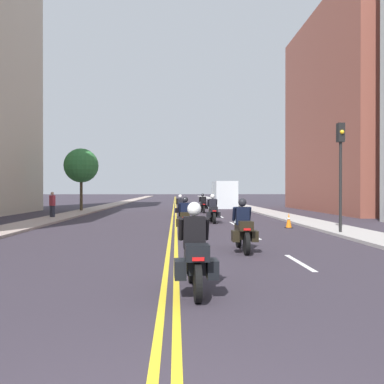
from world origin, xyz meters
name	(u,v)px	position (x,y,z in m)	size (l,w,h in m)	color
ground_plane	(175,205)	(0.00, 48.00, 0.00)	(264.00, 264.00, 0.00)	#312B34
sidewalk_left	(113,205)	(-7.70, 48.00, 0.06)	(2.09, 144.00, 0.12)	#A69289
sidewalk_right	(236,205)	(7.70, 48.00, 0.06)	(2.09, 144.00, 0.12)	#A8A19E
centreline_yellow_inner	(174,205)	(-0.12, 48.00, 0.00)	(0.12, 132.00, 0.01)	yellow
centreline_yellow_outer	(176,205)	(0.12, 48.00, 0.00)	(0.12, 132.00, 0.01)	yellow
lane_dashes_white	(217,214)	(3.33, 29.00, 0.00)	(0.14, 56.40, 0.01)	silver
building_right_1	(365,112)	(16.94, 32.67, 8.84)	(9.34, 18.09, 17.69)	brown
motorcycle_0	(195,256)	(0.45, 5.03, 0.68)	(0.77, 2.14, 1.67)	black
motorcycle_1	(243,230)	(2.17, 9.92, 0.67)	(0.76, 2.26, 1.64)	black
motorcycle_2	(185,218)	(0.52, 15.21, 0.66)	(0.78, 2.08, 1.60)	black
motorcycle_3	(213,212)	(2.23, 20.61, 0.65)	(0.77, 2.15, 1.66)	black
motorcycle_4	(180,208)	(0.43, 25.65, 0.64)	(0.78, 2.15, 1.58)	black
motorcycle_5	(203,205)	(2.37, 30.87, 0.66)	(0.78, 2.21, 1.61)	black
traffic_cone_0	(289,220)	(5.74, 17.41, 0.38)	(0.36, 0.36, 0.76)	black
traffic_light_near	(341,158)	(7.05, 14.30, 3.25)	(0.28, 0.38, 4.71)	black
pedestrian_0	(52,205)	(-7.98, 24.30, 0.92)	(0.42, 0.39, 1.78)	#272935
street_tree_0	(81,166)	(-8.14, 33.02, 4.02)	(2.97, 2.97, 5.52)	#463B25
parked_truck	(224,196)	(5.25, 40.52, 1.27)	(2.20, 6.50, 2.80)	silver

